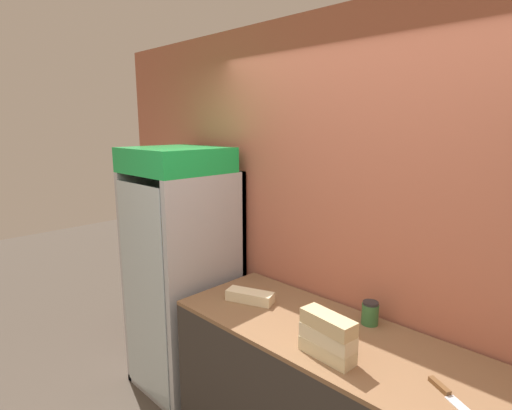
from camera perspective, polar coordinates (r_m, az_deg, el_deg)
The scene contains 8 objects.
wall_back at distance 2.43m, azimuth 17.25°, elevation -5.27°, with size 5.20×0.10×2.70m.
beverage_cooler at distance 3.15m, azimuth -9.73°, elevation -7.50°, with size 0.66×0.71×1.87m.
sandwich_stack_bottom at distance 2.08m, azimuth 10.10°, elevation -19.73°, with size 0.29×0.12×0.07m.
sandwich_stack_middle at distance 2.04m, azimuth 10.18°, elevation -17.97°, with size 0.29×0.13×0.07m.
sandwich_stack_top at distance 2.01m, azimuth 10.26°, elevation -16.15°, with size 0.29×0.14×0.07m.
sandwich_flat_left at distance 2.60m, azimuth -0.87°, elevation -12.91°, with size 0.32×0.21×0.07m.
chefs_knife at distance 1.99m, azimuth 25.93°, elevation -23.28°, with size 0.30×0.19×0.02m.
condiment_jar at distance 2.41m, azimuth 15.98°, elevation -14.62°, with size 0.09×0.09×0.13m.
Camera 1 is at (1.05, -0.79, 2.04)m, focal length 28.00 mm.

